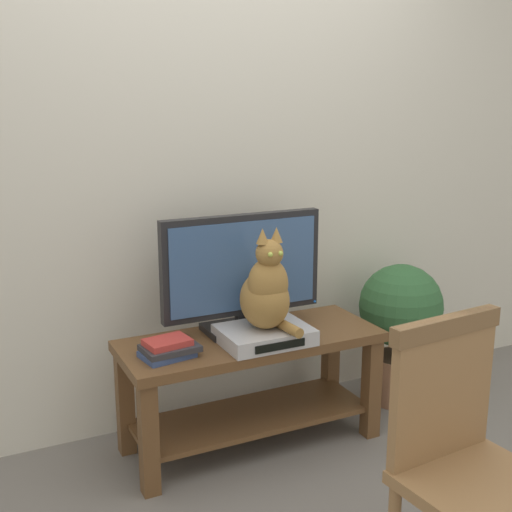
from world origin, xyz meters
The scene contains 9 objects.
ground_plane centered at (0.00, 0.00, 0.00)m, with size 12.00×12.00×0.00m, color slate.
back_wall centered at (0.00, 0.89, 1.40)m, with size 7.00×0.12×2.80m, color beige.
tv_stand centered at (0.06, 0.45, 0.36)m, with size 1.18×0.46×0.53m.
tv centered at (0.06, 0.54, 0.81)m, with size 0.76×0.20×0.54m.
media_box centered at (0.08, 0.36, 0.56)m, with size 0.39×0.30×0.07m.
cat centered at (0.08, 0.35, 0.76)m, with size 0.21×0.31×0.45m.
wooden_chair centered at (0.22, -0.72, 0.53)m, with size 0.46×0.46×0.93m.
book_stack centered at (-0.35, 0.39, 0.56)m, with size 0.25×0.18×0.08m.
potted_plant centered at (0.95, 0.52, 0.44)m, with size 0.43×0.43×0.74m.
Camera 1 is at (-1.13, -2.04, 1.57)m, focal length 45.87 mm.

